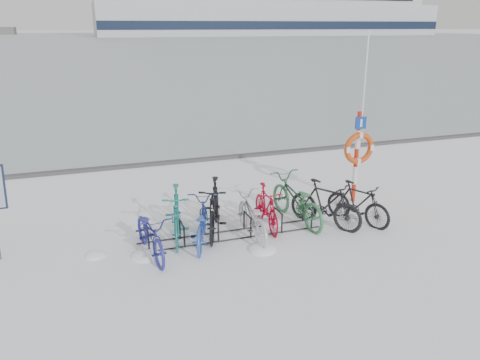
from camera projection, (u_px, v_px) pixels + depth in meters
The scene contains 16 objects.
ground at pixel (232, 236), 10.09m from camera, with size 900.00×900.00×0.00m, color white.
ice_sheet at pixel (83, 39), 149.31m from camera, with size 400.00×298.00×0.02m, color #9CAAB0.
quay_edge at pixel (177, 162), 15.38m from camera, with size 400.00×0.25×0.10m, color #3F3F42.
bike_rack at pixel (232, 228), 10.04m from camera, with size 4.00×0.48×0.46m.
lifebuoy_station at pixel (358, 148), 11.59m from camera, with size 0.81×0.23×4.23m.
cruise_ferry at pixel (272, 3), 202.22m from camera, with size 150.95×28.44×49.60m.
bike_0 at pixel (150, 232), 9.15m from camera, with size 0.63×1.82×0.95m, color navy.
bike_1 at pixel (177, 213), 9.84m from camera, with size 0.53×1.88×1.13m, color #18736C.
bike_2 at pixel (201, 221), 9.67m from camera, with size 0.62×1.79×0.94m, color #2F51B6.
bike_3 at pixel (214, 206), 10.11m from camera, with size 0.56×1.98×1.19m, color black.
bike_4 at pixel (252, 215), 9.95m from camera, with size 0.63×1.81×0.95m, color #B7B8C0.
bike_5 at pixel (266, 206), 10.42m from camera, with size 0.46×1.63×0.98m, color #A7041F.
bike_6 at pixel (296, 198), 10.69m from camera, with size 0.73×2.11×1.11m, color #316E44.
bike_7 at pixel (326, 203), 10.46m from camera, with size 0.51×1.80×1.08m, color black.
bike_8 at pixel (358, 202), 10.63m from camera, with size 0.47×1.65×0.99m, color black.
snow_drifts at pixel (230, 240), 9.90m from camera, with size 6.16×1.81×0.20m.
Camera 1 is at (-2.80, -8.77, 4.32)m, focal length 35.00 mm.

